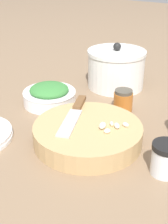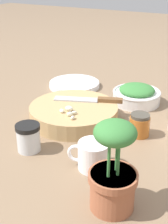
{
  "view_description": "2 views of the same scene",
  "coord_description": "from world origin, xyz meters",
  "px_view_note": "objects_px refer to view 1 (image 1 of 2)",
  "views": [
    {
      "loc": [
        0.37,
        -0.63,
        0.44
      ],
      "look_at": [
        -0.02,
        -0.03,
        0.08
      ],
      "focal_mm": 50.0,
      "sensor_mm": 36.0,
      "label": 1
    },
    {
      "loc": [
        0.77,
        0.42,
        0.46
      ],
      "look_at": [
        0.01,
        -0.01,
        0.04
      ],
      "focal_mm": 50.0,
      "sensor_mm": 36.0,
      "label": 2
    }
  ],
  "objects_px": {
    "cutting_board": "(86,133)",
    "herb_bowl": "(49,95)",
    "chef_knife": "(75,112)",
    "honey_jar": "(123,100)",
    "garlic_cloves": "(110,126)",
    "stock_pot": "(116,69)",
    "spice_jar": "(166,159)"
  },
  "relations": [
    {
      "from": "herb_bowl",
      "to": "honey_jar",
      "type": "relative_size",
      "value": 2.54
    },
    {
      "from": "cutting_board",
      "to": "chef_knife",
      "type": "distance_m",
      "value": 0.08
    },
    {
      "from": "cutting_board",
      "to": "chef_knife",
      "type": "height_order",
      "value": "chef_knife"
    },
    {
      "from": "cutting_board",
      "to": "herb_bowl",
      "type": "xyz_separation_m",
      "value": [
        -0.23,
        0.13,
        0.01
      ]
    },
    {
      "from": "garlic_cloves",
      "to": "herb_bowl",
      "type": "distance_m",
      "value": 0.31
    },
    {
      "from": "garlic_cloves",
      "to": "honey_jar",
      "type": "bearing_deg",
      "value": 107.49
    },
    {
      "from": "herb_bowl",
      "to": "stock_pot",
      "type": "relative_size",
      "value": 0.83
    },
    {
      "from": "honey_jar",
      "to": "stock_pot",
      "type": "distance_m",
      "value": 0.2
    },
    {
      "from": "garlic_cloves",
      "to": "spice_jar",
      "type": "distance_m",
      "value": 0.16
    },
    {
      "from": "cutting_board",
      "to": "honey_jar",
      "type": "distance_m",
      "value": 0.22
    },
    {
      "from": "cutting_board",
      "to": "honey_jar",
      "type": "xyz_separation_m",
      "value": [
        -0.0,
        0.22,
        0.01
      ]
    },
    {
      "from": "garlic_cloves",
      "to": "honey_jar",
      "type": "distance_m",
      "value": 0.21
    },
    {
      "from": "chef_knife",
      "to": "cutting_board",
      "type": "bearing_deg",
      "value": 129.33
    },
    {
      "from": "cutting_board",
      "to": "chef_knife",
      "type": "relative_size",
      "value": 1.28
    },
    {
      "from": "garlic_cloves",
      "to": "herb_bowl",
      "type": "bearing_deg",
      "value": 158.71
    },
    {
      "from": "chef_knife",
      "to": "garlic_cloves",
      "type": "relative_size",
      "value": 3.3
    },
    {
      "from": "spice_jar",
      "to": "honey_jar",
      "type": "xyz_separation_m",
      "value": [
        -0.22,
        0.23,
        -0.01
      ]
    },
    {
      "from": "garlic_cloves",
      "to": "herb_bowl",
      "type": "relative_size",
      "value": 0.39
    },
    {
      "from": "chef_knife",
      "to": "garlic_cloves",
      "type": "distance_m",
      "value": 0.12
    },
    {
      "from": "honey_jar",
      "to": "chef_knife",
      "type": "bearing_deg",
      "value": -106.78
    },
    {
      "from": "herb_bowl",
      "to": "spice_jar",
      "type": "xyz_separation_m",
      "value": [
        0.44,
        -0.14,
        0.01
      ]
    },
    {
      "from": "garlic_cloves",
      "to": "stock_pot",
      "type": "bearing_deg",
      "value": 115.88
    },
    {
      "from": "chef_knife",
      "to": "spice_jar",
      "type": "xyz_separation_m",
      "value": [
        0.28,
        -0.05,
        -0.02
      ]
    },
    {
      "from": "cutting_board",
      "to": "herb_bowl",
      "type": "distance_m",
      "value": 0.26
    },
    {
      "from": "spice_jar",
      "to": "stock_pot",
      "type": "xyz_separation_m",
      "value": [
        -0.33,
        0.39,
        0.03
      ]
    },
    {
      "from": "honey_jar",
      "to": "stock_pot",
      "type": "relative_size",
      "value": 0.33
    },
    {
      "from": "cutting_board",
      "to": "honey_jar",
      "type": "bearing_deg",
      "value": 91.21
    },
    {
      "from": "cutting_board",
      "to": "garlic_cloves",
      "type": "relative_size",
      "value": 4.22
    },
    {
      "from": "spice_jar",
      "to": "herb_bowl",
      "type": "bearing_deg",
      "value": 162.27
    },
    {
      "from": "herb_bowl",
      "to": "honey_jar",
      "type": "bearing_deg",
      "value": 22.38
    },
    {
      "from": "chef_knife",
      "to": "garlic_cloves",
      "type": "height_order",
      "value": "garlic_cloves"
    },
    {
      "from": "herb_bowl",
      "to": "chef_knife",
      "type": "bearing_deg",
      "value": -29.45
    }
  ]
}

